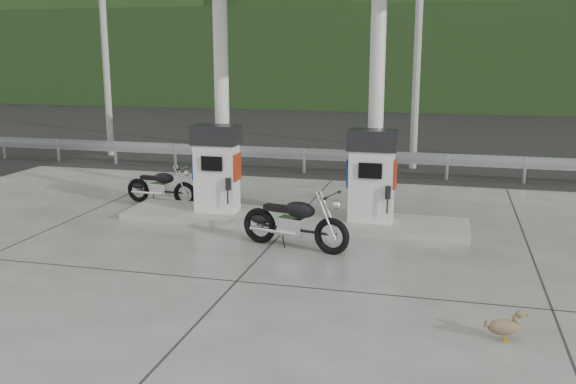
% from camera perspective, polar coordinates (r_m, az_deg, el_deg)
% --- Properties ---
extents(ground, '(160.00, 160.00, 0.00)m').
position_cam_1_polar(ground, '(10.77, -2.87, -6.24)').
color(ground, black).
rests_on(ground, ground).
extents(forecourt_apron, '(18.00, 14.00, 0.02)m').
position_cam_1_polar(forecourt_apron, '(10.77, -2.87, -6.19)').
color(forecourt_apron, slate).
rests_on(forecourt_apron, ground).
extents(pump_island, '(7.00, 1.40, 0.15)m').
position_cam_1_polar(pump_island, '(13.05, 0.34, -2.43)').
color(pump_island, '#99968E').
rests_on(pump_island, forecourt_apron).
extents(gas_pump_left, '(0.95, 0.55, 1.80)m').
position_cam_1_polar(gas_pump_left, '(13.30, -6.36, 2.08)').
color(gas_pump_left, white).
rests_on(gas_pump_left, pump_island).
extents(gas_pump_right, '(0.95, 0.55, 1.80)m').
position_cam_1_polar(gas_pump_right, '(12.55, 7.46, 1.43)').
color(gas_pump_right, white).
rests_on(gas_pump_right, pump_island).
extents(canopy_column_left, '(0.30, 0.30, 5.00)m').
position_cam_1_polar(canopy_column_left, '(13.48, -5.93, 9.09)').
color(canopy_column_left, white).
rests_on(canopy_column_left, pump_island).
extents(canopy_column_right, '(0.30, 0.30, 5.00)m').
position_cam_1_polar(canopy_column_right, '(12.75, 7.88, 8.84)').
color(canopy_column_right, white).
rests_on(canopy_column_right, pump_island).
extents(guardrail, '(26.00, 0.16, 1.42)m').
position_cam_1_polar(guardrail, '(18.21, 4.51, 3.78)').
color(guardrail, '#95989C').
rests_on(guardrail, ground).
extents(road, '(60.00, 7.00, 0.01)m').
position_cam_1_polar(road, '(21.73, 6.05, 3.28)').
color(road, black).
rests_on(road, ground).
extents(utility_pole_a, '(0.22, 0.22, 8.00)m').
position_cam_1_polar(utility_pole_a, '(22.18, -16.03, 13.43)').
color(utility_pole_a, '#979692').
rests_on(utility_pole_a, ground).
extents(utility_pole_b, '(0.22, 0.22, 8.00)m').
position_cam_1_polar(utility_pole_b, '(19.28, 11.51, 13.86)').
color(utility_pole_b, '#979692').
rests_on(utility_pole_b, ground).
extents(tree_band, '(80.00, 6.00, 6.00)m').
position_cam_1_polar(tree_band, '(39.86, 10.08, 11.64)').
color(tree_band, black).
rests_on(tree_band, ground).
extents(forested_hills, '(100.00, 40.00, 140.00)m').
position_cam_1_polar(forested_hills, '(69.89, 11.88, 9.39)').
color(forested_hills, black).
rests_on(forested_hills, ground).
extents(motorcycle_left, '(1.70, 0.68, 0.78)m').
position_cam_1_polar(motorcycle_left, '(14.90, -11.22, 0.46)').
color(motorcycle_left, black).
rests_on(motorcycle_left, forecourt_apron).
extents(motorcycle_right, '(2.05, 1.08, 0.93)m').
position_cam_1_polar(motorcycle_right, '(11.30, 0.59, -2.75)').
color(motorcycle_right, black).
rests_on(motorcycle_right, forecourt_apron).
extents(duck, '(0.48, 0.24, 0.34)m').
position_cam_1_polar(duck, '(8.32, 18.60, -11.33)').
color(duck, brown).
rests_on(duck, forecourt_apron).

